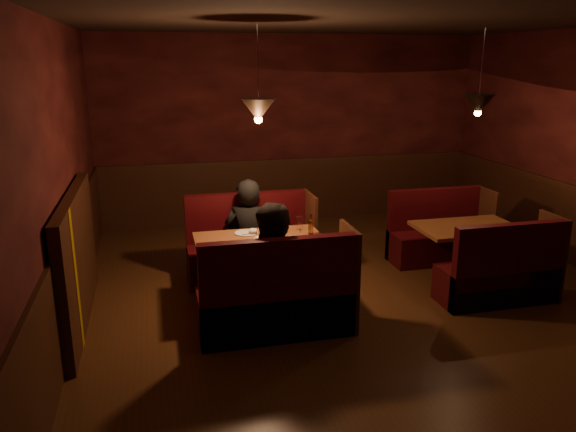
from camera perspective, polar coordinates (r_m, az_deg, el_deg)
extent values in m
cube|color=#422B17|center=(6.07, 8.44, -9.22)|extent=(6.00, 7.00, 0.01)
cube|color=black|center=(5.52, 9.72, 19.33)|extent=(6.00, 7.00, 0.01)
cube|color=black|center=(8.91, 0.36, 8.72)|extent=(6.00, 0.01, 2.90)
cube|color=black|center=(5.27, -22.81, 2.57)|extent=(0.01, 7.00, 2.90)
cube|color=black|center=(9.06, 0.39, 2.72)|extent=(6.00, 0.04, 1.00)
cube|color=black|center=(5.54, -21.52, -7.01)|extent=(0.04, 7.00, 1.00)
cube|color=black|center=(5.85, -20.59, -4.15)|extent=(0.10, 2.20, 1.30)
cube|color=#B08311|center=(5.33, -20.68, -6.08)|extent=(0.01, 0.12, 1.30)
cylinder|color=#333333|center=(5.58, -3.10, 14.80)|extent=(0.01, 0.01, 0.80)
cone|color=black|center=(5.60, -3.04, 10.71)|extent=(0.34, 0.34, 0.22)
sphere|color=#FFBF72|center=(5.60, -3.03, 9.79)|extent=(0.08, 0.08, 0.08)
cylinder|color=#333333|center=(6.59, 19.11, 14.13)|extent=(0.01, 0.01, 0.80)
cone|color=black|center=(6.60, 18.79, 10.68)|extent=(0.34, 0.34, 0.22)
sphere|color=#FFBF72|center=(6.61, 18.72, 9.90)|extent=(0.08, 0.08, 0.08)
cube|color=brown|center=(5.87, -2.85, -2.58)|extent=(1.34, 0.82, 0.05)
cylinder|color=black|center=(5.99, -2.80, -5.84)|extent=(0.13, 0.13, 0.67)
cylinder|color=black|center=(6.12, -2.76, -8.60)|extent=(0.54, 0.54, 0.04)
cylinder|color=silver|center=(5.76, -2.34, -2.58)|extent=(0.27, 0.27, 0.02)
cube|color=black|center=(5.78, -2.52, -2.26)|extent=(0.09, 0.08, 0.03)
ellipsoid|color=silver|center=(5.75, -3.09, -2.26)|extent=(0.07, 0.07, 0.05)
cube|color=tan|center=(5.70, -1.87, -2.53)|extent=(0.08, 0.08, 0.03)
cylinder|color=silver|center=(5.67, -2.50, -2.77)|extent=(0.07, 0.11, 0.01)
cylinder|color=silver|center=(6.05, -4.26, -1.74)|extent=(0.25, 0.25, 0.01)
ellipsoid|color=beige|center=(6.01, -3.57, -1.50)|extent=(0.10, 0.10, 0.05)
cube|color=silver|center=(5.97, -3.80, -1.87)|extent=(0.19, 0.03, 0.00)
cylinder|color=white|center=(5.89, -0.43, -1.86)|extent=(0.05, 0.05, 0.08)
cylinder|color=white|center=(6.16, 1.22, -0.73)|extent=(0.07, 0.07, 0.14)
cylinder|color=white|center=(5.76, 1.51, -1.91)|extent=(0.07, 0.07, 0.14)
cylinder|color=#47230F|center=(6.01, 2.35, -1.12)|extent=(0.06, 0.06, 0.15)
cylinder|color=#47230F|center=(5.98, 2.36, -0.11)|extent=(0.02, 0.02, 0.07)
ellipsoid|color=white|center=(5.82, 0.85, -2.25)|extent=(0.11, 0.11, 0.04)
cube|color=black|center=(6.68, -3.92, -4.66)|extent=(1.44, 0.53, 0.43)
cube|color=black|center=(6.78, -4.26, -1.79)|extent=(1.44, 0.12, 1.01)
cube|color=black|center=(6.74, 2.24, -1.86)|extent=(0.04, 0.53, 1.01)
cube|color=black|center=(5.42, -1.37, -9.66)|extent=(1.44, 0.53, 0.43)
cube|color=black|center=(5.11, -0.90, -7.71)|extent=(1.44, 0.12, 1.01)
cube|color=black|center=(5.49, 6.20, -6.12)|extent=(0.04, 0.53, 1.01)
cube|color=brown|center=(6.85, 17.76, -1.15)|extent=(1.17, 0.75, 0.04)
cylinder|color=black|center=(6.95, 17.54, -3.75)|extent=(0.12, 0.12, 0.61)
cylinder|color=black|center=(7.05, 17.34, -5.97)|extent=(0.49, 0.49, 0.04)
cube|color=black|center=(7.51, 15.01, -3.00)|extent=(1.26, 0.48, 0.40)
cube|color=black|center=(7.59, 14.48, -0.67)|extent=(1.26, 0.11, 0.92)
cube|color=black|center=(7.75, 19.34, -0.72)|extent=(0.04, 0.48, 0.92)
cube|color=black|center=(6.49, 20.32, -6.44)|extent=(1.26, 0.48, 0.40)
cube|color=black|center=(6.26, 21.49, -4.80)|extent=(1.26, 0.11, 0.92)
cube|color=black|center=(6.78, 25.09, -3.66)|extent=(0.04, 0.48, 0.92)
imported|color=black|center=(6.48, -4.04, 0.01)|extent=(0.67, 0.57, 1.58)
imported|color=black|center=(5.21, -1.09, -3.68)|extent=(0.95, 0.84, 1.61)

